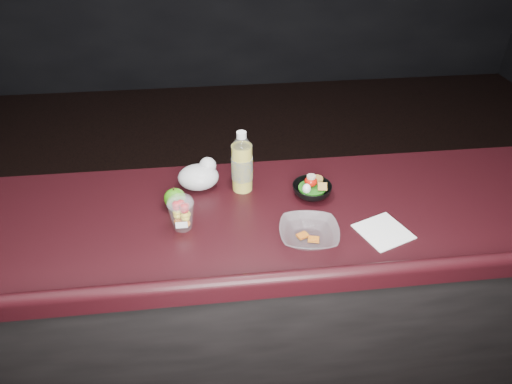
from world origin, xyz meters
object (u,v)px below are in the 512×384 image
(fruit_cup, at_px, (181,212))
(green_apple, at_px, (175,198))
(lemonade_bottle, at_px, (242,166))
(snack_bowl, at_px, (312,189))
(takeout_bowl, at_px, (309,234))

(fruit_cup, relative_size, green_apple, 1.58)
(lemonade_bottle, height_order, green_apple, lemonade_bottle)
(fruit_cup, relative_size, snack_bowl, 0.73)
(lemonade_bottle, xyz_separation_m, takeout_bowl, (0.20, -0.33, -0.08))
(snack_bowl, xyz_separation_m, takeout_bowl, (-0.06, -0.25, -0.00))
(fruit_cup, distance_m, snack_bowl, 0.51)
(lemonade_bottle, relative_size, snack_bowl, 1.39)
(lemonade_bottle, bearing_deg, fruit_cup, -137.43)
(takeout_bowl, bearing_deg, snack_bowl, 75.81)
(snack_bowl, bearing_deg, green_apple, -178.61)
(lemonade_bottle, bearing_deg, takeout_bowl, -59.04)
(fruit_cup, height_order, takeout_bowl, fruit_cup)
(fruit_cup, bearing_deg, snack_bowl, 15.59)
(fruit_cup, height_order, green_apple, fruit_cup)
(fruit_cup, xyz_separation_m, snack_bowl, (0.49, 0.14, -0.04))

